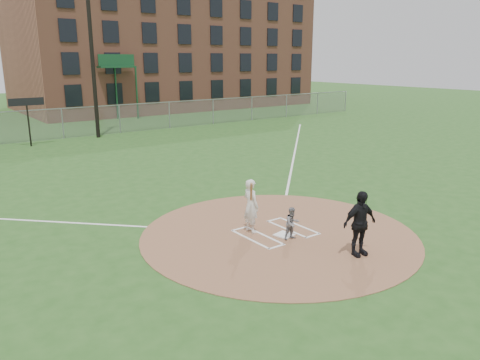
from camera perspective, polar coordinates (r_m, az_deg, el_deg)
ground at (r=14.48m, az=4.73°, el=-6.60°), size 140.00×140.00×0.00m
dirt_circle at (r=14.47m, az=4.73°, el=-6.57°), size 8.40×8.40×0.02m
home_plate at (r=14.34m, az=5.42°, el=-6.67°), size 0.60×0.60×0.03m
foul_line_first at (r=26.73m, az=6.66°, el=3.26°), size 17.04×17.04×0.01m
catcher at (r=13.92m, az=6.38°, el=-5.28°), size 0.51×0.42×0.98m
umpire at (r=13.03m, az=14.38°, el=-5.15°), size 1.12×0.60×1.81m
batters_boxes at (r=14.57m, az=4.34°, el=-6.34°), size 2.08×1.88×0.01m
batter_at_plate at (r=14.31m, az=1.34°, el=-3.14°), size 0.71×0.97×1.78m
outfield_fence at (r=33.61m, az=-20.80°, el=6.49°), size 56.08×0.08×2.03m
brick_warehouse at (r=54.21m, az=-9.36°, el=16.86°), size 30.00×17.17×15.00m
light_pole at (r=33.01m, az=-17.75°, el=16.37°), size 1.20×0.30×12.22m
scoreboard_sign at (r=31.13m, az=-24.55°, el=8.09°), size 2.00×0.10×2.93m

